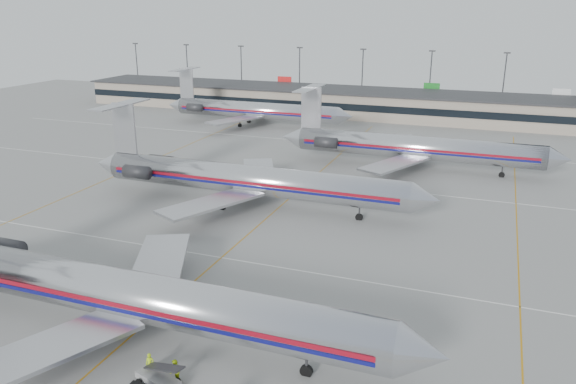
% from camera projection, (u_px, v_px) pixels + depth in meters
% --- Properties ---
extents(ground, '(260.00, 260.00, 0.00)m').
position_uv_depth(ground, '(172.00, 301.00, 51.57)').
color(ground, gray).
rests_on(ground, ground).
extents(apron_markings, '(160.00, 0.15, 0.02)m').
position_uv_depth(apron_markings, '(221.00, 258.00, 60.46)').
color(apron_markings, silver).
rests_on(apron_markings, ground).
extents(terminal, '(162.00, 17.00, 6.25)m').
position_uv_depth(terminal, '(384.00, 104.00, 137.75)').
color(terminal, gray).
rests_on(terminal, ground).
extents(light_mast_row, '(163.60, 0.40, 15.28)m').
position_uv_depth(light_mast_row, '(396.00, 75.00, 148.53)').
color(light_mast_row, '#38383D').
rests_on(light_mast_row, ground).
extents(jet_foreground, '(50.31, 29.62, 13.17)m').
position_uv_depth(jet_foreground, '(118.00, 292.00, 45.28)').
color(jet_foreground, silver).
rests_on(jet_foreground, ground).
extents(jet_second_row, '(49.72, 29.27, 13.01)m').
position_uv_depth(jet_second_row, '(244.00, 179.00, 75.33)').
color(jet_second_row, silver).
rests_on(jet_second_row, ground).
extents(jet_third_row, '(46.97, 28.89, 12.84)m').
position_uv_depth(jet_third_row, '(410.00, 147.00, 92.89)').
color(jet_third_row, silver).
rests_on(jet_third_row, ground).
extents(jet_back_row, '(45.24, 27.83, 12.37)m').
position_uv_depth(jet_back_row, '(252.00, 110.00, 127.11)').
color(jet_back_row, silver).
rests_on(jet_back_row, ground).
extents(belt_loader, '(4.31, 2.22, 2.20)m').
position_uv_depth(belt_loader, '(159.00, 378.00, 39.91)').
color(belt_loader, gray).
rests_on(belt_loader, ground).
extents(ramp_worker_near, '(0.72, 0.59, 1.70)m').
position_uv_depth(ramp_worker_near, '(150.00, 364.00, 41.01)').
color(ramp_worker_near, '#A7D013').
rests_on(ramp_worker_near, ground).
extents(ramp_worker_far, '(1.12, 1.06, 1.82)m').
position_uv_depth(ramp_worker_far, '(175.00, 371.00, 40.08)').
color(ramp_worker_far, '#A9C912').
rests_on(ramp_worker_far, ground).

